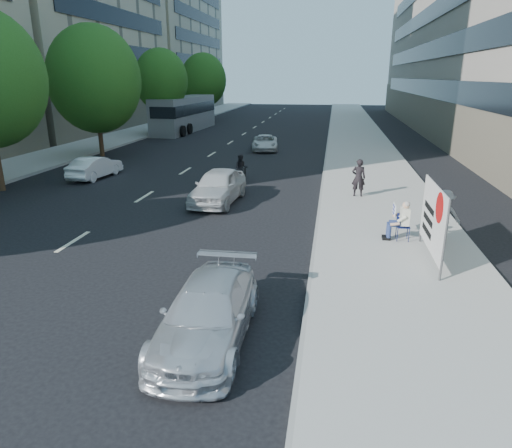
% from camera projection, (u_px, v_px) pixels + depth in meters
% --- Properties ---
extents(ground, '(160.00, 160.00, 0.00)m').
position_uv_depth(ground, '(256.00, 281.00, 12.26)').
color(ground, black).
rests_on(ground, ground).
extents(near_sidewalk, '(5.00, 120.00, 0.15)m').
position_uv_depth(near_sidewalk, '(364.00, 157.00, 30.37)').
color(near_sidewalk, '#AEABA3').
rests_on(near_sidewalk, ground).
extents(far_sidewalk, '(4.50, 120.00, 0.15)m').
position_uv_depth(far_sidewalk, '(77.00, 150.00, 33.63)').
color(far_sidewalk, '#AEABA3').
rests_on(far_sidewalk, ground).
extents(far_bldg_north, '(22.00, 28.00, 28.00)m').
position_uv_depth(far_bldg_north, '(132.00, 17.00, 70.79)').
color(far_bldg_north, '#BDB08E').
rests_on(far_bldg_north, ground).
extents(tree_far_c, '(6.00, 6.00, 8.47)m').
position_uv_depth(tree_far_c, '(95.00, 80.00, 29.74)').
color(tree_far_c, '#382616').
rests_on(tree_far_c, ground).
extents(tree_far_d, '(4.80, 4.80, 7.65)m').
position_uv_depth(tree_far_d, '(161.00, 80.00, 41.04)').
color(tree_far_d, '#382616').
rests_on(tree_far_d, ground).
extents(tree_far_e, '(5.40, 5.40, 7.89)m').
position_uv_depth(tree_far_e, '(203.00, 80.00, 54.20)').
color(tree_far_e, '#382616').
rests_on(tree_far_e, ground).
extents(seated_protester, '(0.83, 1.12, 1.31)m').
position_uv_depth(seated_protester, '(400.00, 218.00, 14.70)').
color(seated_protester, '#11194E').
rests_on(seated_protester, near_sidewalk).
extents(jogger, '(1.10, 0.66, 1.66)m').
position_uv_depth(jogger, '(444.00, 215.00, 14.67)').
color(jogger, slate).
rests_on(jogger, near_sidewalk).
extents(pedestrian_woman, '(0.61, 0.41, 1.66)m').
position_uv_depth(pedestrian_woman, '(359.00, 178.00, 20.07)').
color(pedestrian_woman, black).
rests_on(pedestrian_woman, near_sidewalk).
extents(protest_banner, '(0.08, 3.06, 2.20)m').
position_uv_depth(protest_banner, '(433.00, 218.00, 12.94)').
color(protest_banner, '#4C4C4C').
rests_on(protest_banner, near_sidewalk).
extents(parked_sedan, '(1.78, 4.24, 1.22)m').
position_uv_depth(parked_sedan, '(208.00, 313.00, 9.36)').
color(parked_sedan, silver).
rests_on(parked_sedan, ground).
extents(white_sedan_near, '(1.94, 4.33, 1.45)m').
position_uv_depth(white_sedan_near, '(218.00, 186.00, 19.66)').
color(white_sedan_near, silver).
rests_on(white_sedan_near, ground).
extents(white_sedan_mid, '(1.61, 3.66, 1.17)m').
position_uv_depth(white_sedan_mid, '(95.00, 167.00, 24.47)').
color(white_sedan_mid, white).
rests_on(white_sedan_mid, ground).
extents(white_sedan_far, '(2.32, 4.14, 1.10)m').
position_uv_depth(white_sedan_far, '(265.00, 143.00, 33.69)').
color(white_sedan_far, silver).
rests_on(white_sedan_far, ground).
extents(motorcycle, '(0.74, 2.05, 1.42)m').
position_uv_depth(motorcycle, '(241.00, 169.00, 23.59)').
color(motorcycle, black).
rests_on(motorcycle, ground).
extents(bus, '(3.08, 12.15, 3.30)m').
position_uv_depth(bus, '(185.00, 114.00, 45.19)').
color(bus, slate).
rests_on(bus, ground).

